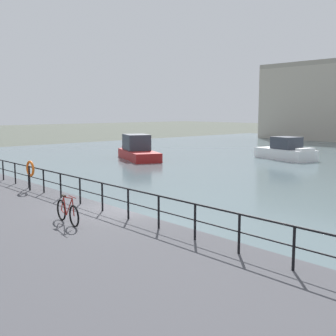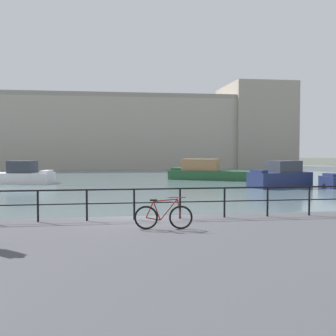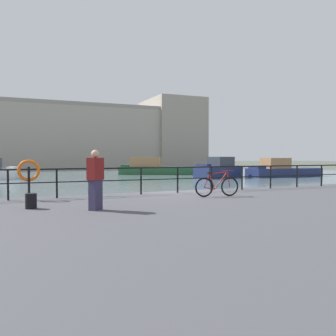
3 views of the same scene
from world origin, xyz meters
The scene contains 6 objects.
ground_plane centered at (0.00, 0.00, 0.00)m, with size 240.00×240.00×0.00m, color #4C5147.
moored_blue_motorboat centered at (-18.21, 14.94, 0.87)m, with size 6.93×4.63×2.27m.
moored_green_narrowboat centered at (-8.94, 25.03, 0.78)m, with size 6.09×3.61×2.08m.
quay_railing centered at (-1.00, -0.75, 1.51)m, with size 20.86×0.07×1.08m.
parked_bicycle centered at (0.56, -2.61, 1.16)m, with size 1.77×0.25×0.98m.
life_ring_stand centered at (-5.94, -0.94, 1.75)m, with size 0.75×0.16×1.40m.
Camera 1 is at (12.92, -9.28, 4.46)m, focal length 45.55 mm.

